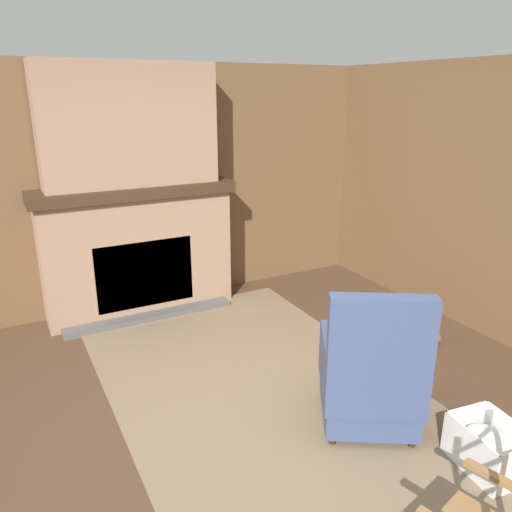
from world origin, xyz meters
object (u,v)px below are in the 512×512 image
armchair (371,378)px  laundry_basket (490,447)px  firewood_stack (411,336)px  oil_lamp_vase (61,179)px  storage_case (171,175)px  decorative_plate_on_mantel (136,171)px

armchair → laundry_basket: bearing=-118.7°
firewood_stack → oil_lamp_vase: (-1.95, -2.60, 1.35)m
firewood_stack → storage_case: storage_case is taller
firewood_stack → storage_case: 2.81m
firewood_stack → storage_case: (-1.95, -1.54, 1.31)m
firewood_stack → laundry_basket: laundry_basket is taller
oil_lamp_vase → decorative_plate_on_mantel: bearing=91.6°
armchair → storage_case: 2.89m
laundry_basket → decorative_plate_on_mantel: decorative_plate_on_mantel is taller
firewood_stack → oil_lamp_vase: 3.52m
laundry_basket → oil_lamp_vase: 4.04m
decorative_plate_on_mantel → armchair: bearing=16.2°
armchair → oil_lamp_vase: 3.24m
oil_lamp_vase → storage_case: oil_lamp_vase is taller
armchair → storage_case: (-2.67, -0.43, 1.02)m
armchair → oil_lamp_vase: bearing=60.4°
laundry_basket → oil_lamp_vase: (-3.34, -1.87, 1.28)m
firewood_stack → oil_lamp_vase: oil_lamp_vase is taller
firewood_stack → decorative_plate_on_mantel: bearing=-136.2°
laundry_basket → decorative_plate_on_mantel: size_ratio=1.88×
laundry_basket → firewood_stack: bearing=152.3°
oil_lamp_vase → laundry_basket: bearing=29.3°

